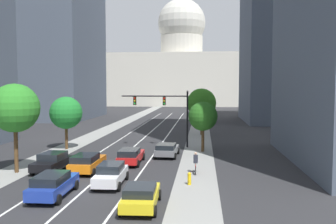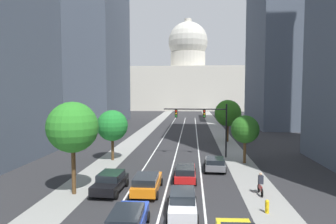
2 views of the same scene
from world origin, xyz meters
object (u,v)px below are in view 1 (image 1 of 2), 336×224
Objects in this scene: car_black at (52,162)px; fire_hydrant at (189,178)px; cyclist at (196,163)px; street_tree_near_left at (66,113)px; car_white at (111,174)px; car_blue at (53,184)px; street_tree_near_right at (203,116)px; street_tree_mid_left at (15,108)px; car_yellow at (141,196)px; capitol_building at (182,68)px; car_orange at (87,162)px; car_gray at (167,149)px; street_tree_mid_right at (201,103)px; car_red at (131,156)px; traffic_signal_mast at (166,107)px.

fire_hydrant is at bearing -102.81° from car_black.
cyclist is 0.29× the size of street_tree_near_left.
car_white is 0.94× the size of car_blue.
fire_hydrant is at bearing -94.01° from street_tree_near_right.
street_tree_near_left is at bearing 179.66° from street_tree_near_right.
cyclist is 0.24× the size of street_tree_mid_left.
car_yellow is 22.35m from street_tree_near_left.
car_white is 6.93m from car_black.
car_yellow is at bearing -87.82° from capitol_building.
car_black is at bearing 90.96° from car_orange.
car_black is 5.23m from street_tree_mid_left.
car_orange reaches higher than car_gray.
street_tree_mid_left is 1.08× the size of street_tree_mid_right.
street_tree_mid_right is at bearing -8.20° from car_gray.
car_orange is at bearing -86.47° from car_black.
car_red is at bearing -89.19° from capitol_building.
cyclist reaches higher than car_gray.
fire_hydrant is at bearing -162.78° from car_gray.
car_yellow is 6.08m from car_blue.
traffic_signal_mast is at bearing -22.32° from car_orange.
car_white is 0.59× the size of traffic_signal_mast.
car_red is 0.62× the size of traffic_signal_mast.
cyclist is 24.08m from street_tree_mid_right.
street_tree_mid_left is at bearing 93.60° from cyclist.
capitol_building reaches higher than street_tree_near_left.
car_yellow is 0.58× the size of traffic_signal_mast.
car_black is 2.50× the size of cyclist.
fire_hydrant is 0.14× the size of street_tree_mid_right.
car_gray is 0.89× the size of car_blue.
traffic_signal_mast is 1.06× the size of street_tree_mid_left.
street_tree_mid_left is at bearing -93.76° from capitol_building.
cyclist reaches higher than car_orange.
street_tree_near_left reaches higher than cyclist.
car_red is at bearing -17.49° from car_blue.
car_gray is 0.64× the size of street_tree_mid_right.
car_white reaches higher than car_yellow.
street_tree_mid_left is 1.23× the size of street_tree_near_left.
street_tree_near_right is at bearing -42.57° from car_orange.
car_blue is (-5.87, 1.59, 0.08)m from car_yellow.
street_tree_near_right is (6.47, 14.06, 2.98)m from car_white.
car_red is at bearing -39.24° from street_tree_near_left.
street_tree_near_left is (-14.90, -13.70, -0.53)m from street_tree_mid_right.
fire_hydrant is at bearing -78.53° from traffic_signal_mast.
street_tree_mid_left reaches higher than traffic_signal_mast.
capitol_building is 114.87m from car_blue.
street_tree_near_right is at bearing -30.13° from car_blue.
car_gray is 0.73× the size of street_tree_near_left.
car_blue reaches higher than car_red.
car_orange is (2.93, 0.06, -0.01)m from car_black.
car_white is at bearing -19.30° from street_tree_mid_left.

